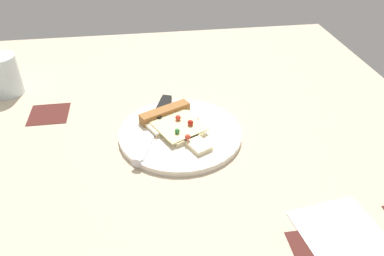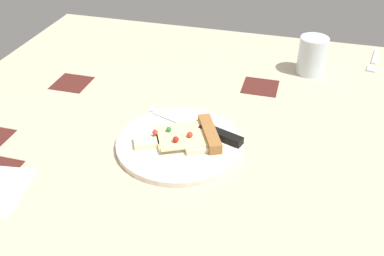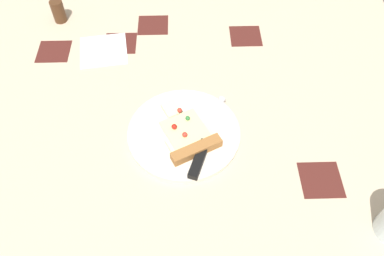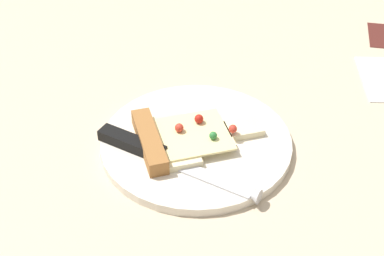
{
  "view_description": "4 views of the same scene",
  "coord_description": "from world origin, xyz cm",
  "px_view_note": "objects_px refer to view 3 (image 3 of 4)",
  "views": [
    {
      "loc": [
        4.28,
        65.12,
        48.45
      ],
      "look_at": [
        -5.06,
        1.67,
        2.98
      ],
      "focal_mm": 35.0,
      "sensor_mm": 36.0,
      "label": 1
    },
    {
      "loc": [
        -72.93,
        -22.21,
        55.88
      ],
      "look_at": [
        -1.2,
        -2.4,
        3.95
      ],
      "focal_mm": 40.75,
      "sensor_mm": 36.0,
      "label": 2
    },
    {
      "loc": [
        -2.29,
        -53.97,
        74.46
      ],
      "look_at": [
        -0.86,
        0.13,
        2.39
      ],
      "focal_mm": 36.26,
      "sensor_mm": 36.0,
      "label": 3
    },
    {
      "loc": [
        57.28,
        10.46,
        52.57
      ],
      "look_at": [
        -2.15,
        -0.46,
        3.75
      ],
      "focal_mm": 53.82,
      "sensor_mm": 36.0,
      "label": 4
    }
  ],
  "objects_px": {
    "pizza_slice": "(189,136)",
    "knife": "(205,143)",
    "napkin": "(103,50)",
    "plate": "(184,132)",
    "pepper_shaker": "(58,11)"
  },
  "relations": [
    {
      "from": "pizza_slice",
      "to": "knife",
      "type": "bearing_deg",
      "value": -54.45
    },
    {
      "from": "pepper_shaker",
      "to": "pizza_slice",
      "type": "bearing_deg",
      "value": -50.49
    },
    {
      "from": "napkin",
      "to": "pepper_shaker",
      "type": "bearing_deg",
      "value": 135.9
    },
    {
      "from": "knife",
      "to": "napkin",
      "type": "relative_size",
      "value": 1.79
    },
    {
      "from": "pepper_shaker",
      "to": "napkin",
      "type": "distance_m",
      "value": 0.2
    },
    {
      "from": "pepper_shaker",
      "to": "plate",
      "type": "bearing_deg",
      "value": -49.89
    },
    {
      "from": "plate",
      "to": "napkin",
      "type": "bearing_deg",
      "value": 127.01
    },
    {
      "from": "knife",
      "to": "pepper_shaker",
      "type": "xyz_separation_m",
      "value": [
        -0.42,
        0.48,
        0.01
      ]
    },
    {
      "from": "pizza_slice",
      "to": "napkin",
      "type": "relative_size",
      "value": 1.47
    },
    {
      "from": "plate",
      "to": "knife",
      "type": "relative_size",
      "value": 1.14
    },
    {
      "from": "pizza_slice",
      "to": "pepper_shaker",
      "type": "xyz_separation_m",
      "value": [
        -0.38,
        0.46,
        0.01
      ]
    },
    {
      "from": "plate",
      "to": "pepper_shaker",
      "type": "height_order",
      "value": "pepper_shaker"
    },
    {
      "from": "pepper_shaker",
      "to": "napkin",
      "type": "relative_size",
      "value": 0.51
    },
    {
      "from": "pizza_slice",
      "to": "pepper_shaker",
      "type": "distance_m",
      "value": 0.59
    },
    {
      "from": "knife",
      "to": "napkin",
      "type": "xyz_separation_m",
      "value": [
        -0.27,
        0.34,
        -0.02
      ]
    }
  ]
}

